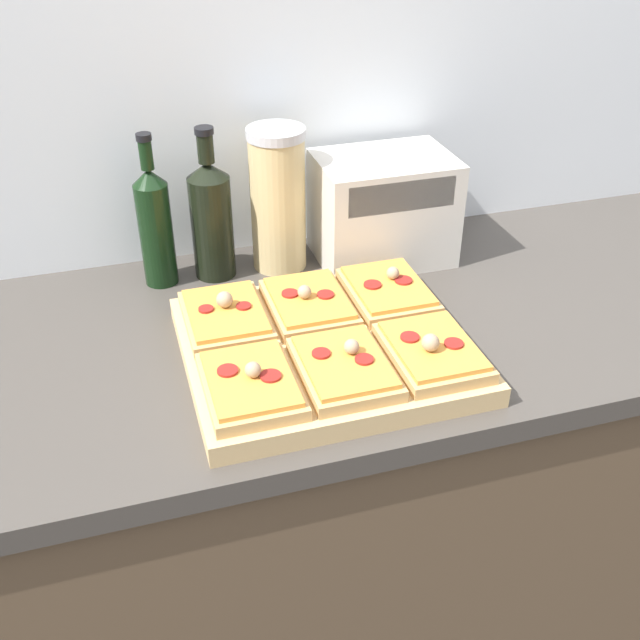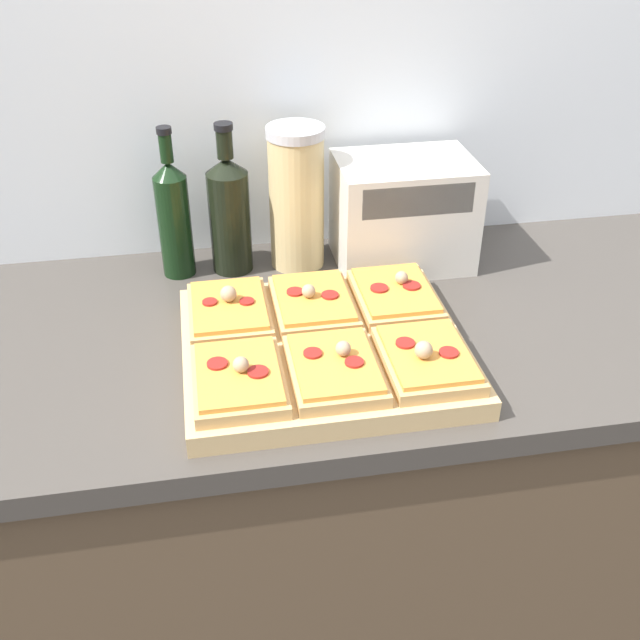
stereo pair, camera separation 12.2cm
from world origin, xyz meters
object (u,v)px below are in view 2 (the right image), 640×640
at_px(toaster_oven, 403,212).
at_px(cutting_board, 323,349).
at_px(olive_oil_bottle, 174,217).
at_px(grain_jar_tall, 296,198).
at_px(wine_bottle, 229,212).

bearing_deg(toaster_oven, cutting_board, -124.80).
height_order(olive_oil_bottle, grain_jar_tall, olive_oil_bottle).
xyz_separation_m(cutting_board, wine_bottle, (-0.12, 0.33, 0.10)).
bearing_deg(grain_jar_tall, cutting_board, -91.30).
bearing_deg(grain_jar_tall, olive_oil_bottle, 180.00).
height_order(wine_bottle, toaster_oven, wine_bottle).
bearing_deg(toaster_oven, grain_jar_tall, 173.30).
bearing_deg(grain_jar_tall, toaster_oven, -6.70).
distance_m(cutting_board, toaster_oven, 0.38).
bearing_deg(toaster_oven, wine_bottle, 175.87).
bearing_deg(olive_oil_bottle, cutting_board, -55.74).
relative_size(cutting_board, olive_oil_bottle, 1.54).
distance_m(olive_oil_bottle, grain_jar_tall, 0.23).
relative_size(olive_oil_bottle, toaster_oven, 1.03).
distance_m(olive_oil_bottle, wine_bottle, 0.10).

